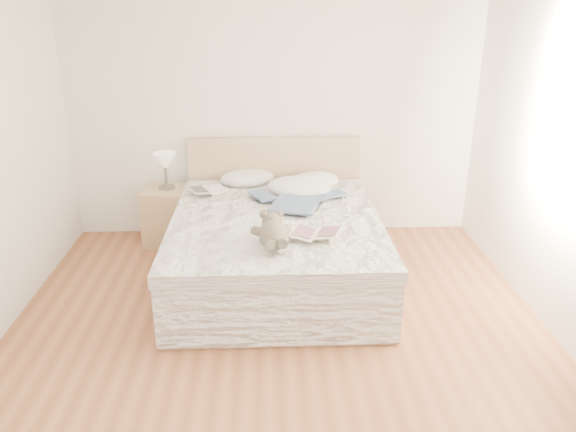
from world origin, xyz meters
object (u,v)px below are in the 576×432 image
object	(u,v)px
nightstand	(169,216)
table_lamp	(165,163)
photo_book	(208,191)
childrens_book	(316,234)
bed	(276,244)
teddy_bear	(273,241)

from	to	relation	value
nightstand	table_lamp	size ratio (longest dim) A/B	1.59
nightstand	photo_book	size ratio (longest dim) A/B	1.69
table_lamp	childrens_book	size ratio (longest dim) A/B	0.94
bed	teddy_bear	distance (m)	0.79
photo_book	teddy_bear	world-z (taller)	teddy_bear
nightstand	teddy_bear	bearing A→B (deg)	-55.64
nightstand	teddy_bear	world-z (taller)	teddy_bear
bed	nightstand	world-z (taller)	bed
bed	childrens_book	world-z (taller)	bed
nightstand	childrens_book	size ratio (longest dim) A/B	1.50
bed	teddy_bear	world-z (taller)	bed
table_lamp	teddy_bear	size ratio (longest dim) A/B	0.97
bed	teddy_bear	size ratio (longest dim) A/B	5.94
teddy_bear	bed	bearing A→B (deg)	79.57
photo_book	childrens_book	distance (m)	1.37
photo_book	nightstand	bearing A→B (deg)	119.27
photo_book	childrens_book	xyz separation A→B (m)	(0.91, -1.03, 0.00)
bed	childrens_book	bearing A→B (deg)	-61.06
photo_book	teddy_bear	distance (m)	1.33
childrens_book	teddy_bear	xyz separation A→B (m)	(-0.33, -0.17, 0.02)
nightstand	photo_book	bearing A→B (deg)	-32.73
bed	photo_book	size ratio (longest dim) A/B	6.49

